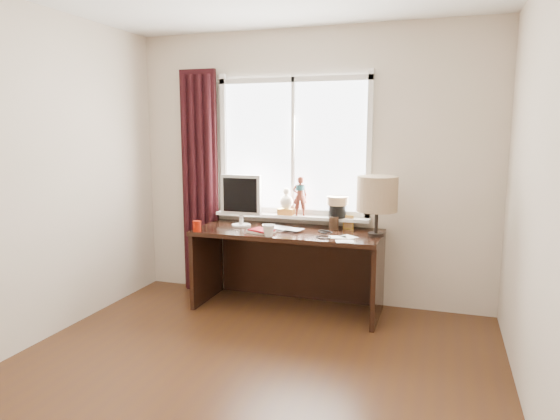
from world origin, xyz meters
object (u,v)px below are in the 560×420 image
(red_cup, at_px, (197,226))
(desk, at_px, (291,254))
(monitor, at_px, (241,197))
(laptop, at_px, (285,229))
(mug, at_px, (268,230))
(table_lamp, at_px, (377,195))

(red_cup, xyz_separation_m, desk, (0.77, 0.40, -0.29))
(monitor, bearing_deg, red_cup, -127.55)
(laptop, xyz_separation_m, monitor, (-0.47, 0.09, 0.26))
(mug, xyz_separation_m, table_lamp, (0.88, 0.30, 0.31))
(laptop, xyz_separation_m, mug, (-0.06, -0.28, 0.04))
(mug, distance_m, desk, 0.50)
(mug, relative_size, desk, 0.07)
(monitor, bearing_deg, mug, -41.90)
(desk, height_order, table_lamp, table_lamp)
(red_cup, bearing_deg, mug, 0.00)
(laptop, height_order, table_lamp, table_lamp)
(laptop, height_order, mug, mug)
(laptop, relative_size, red_cup, 3.61)
(laptop, relative_size, table_lamp, 0.67)
(monitor, bearing_deg, desk, 3.69)
(laptop, relative_size, monitor, 0.71)
(mug, distance_m, table_lamp, 0.98)
(desk, bearing_deg, monitor, -176.31)
(laptop, bearing_deg, mug, -86.80)
(laptop, relative_size, desk, 0.20)
(red_cup, xyz_separation_m, table_lamp, (1.57, 0.30, 0.32))
(laptop, bearing_deg, red_cup, -143.84)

